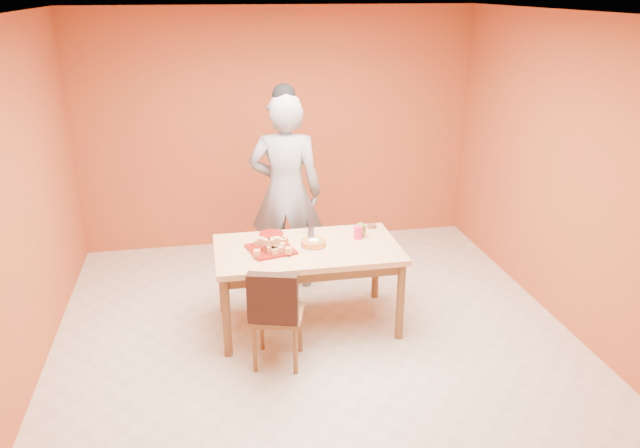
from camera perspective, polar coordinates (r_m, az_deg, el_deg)
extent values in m
plane|color=beige|center=(5.41, -0.03, -11.29)|extent=(5.00, 5.00, 0.00)
plane|color=silver|center=(4.58, -0.04, 18.61)|extent=(5.00, 5.00, 0.00)
plane|color=#BC472B|center=(7.21, -3.84, 8.62)|extent=(4.50, 0.00, 4.50)
plane|color=#BC472B|center=(4.95, -26.56, 0.55)|extent=(0.00, 5.00, 5.00)
plane|color=#BC472B|center=(5.68, 22.91, 3.57)|extent=(0.00, 5.00, 5.00)
cube|color=#DFAB75|center=(5.44, -1.17, -2.36)|extent=(1.60, 0.90, 0.05)
cube|color=brown|center=(5.47, -1.16, -3.08)|extent=(1.48, 0.78, 0.10)
cylinder|color=brown|center=(5.19, -8.54, -8.49)|extent=(0.07, 0.07, 0.71)
cylinder|color=brown|center=(5.89, -8.94, -4.79)|extent=(0.07, 0.07, 0.71)
cylinder|color=brown|center=(5.43, 7.36, -7.05)|extent=(0.07, 0.07, 0.71)
cylinder|color=brown|center=(6.09, 5.11, -3.68)|extent=(0.07, 0.07, 0.71)
imported|color=gray|center=(6.14, -3.15, 2.87)|extent=(0.80, 0.61, 1.97)
cube|color=maroon|center=(5.37, -4.52, -2.31)|extent=(0.44, 0.44, 0.02)
cylinder|color=maroon|center=(5.71, -4.46, -0.90)|extent=(0.29, 0.29, 0.01)
cylinder|color=white|center=(5.42, -0.59, -2.08)|extent=(0.28, 0.28, 0.01)
cylinder|color=#C07F31|center=(5.41, -0.59, -1.77)|extent=(0.25, 0.25, 0.05)
cube|color=silver|center=(5.56, -0.83, -0.75)|extent=(0.10, 0.28, 0.01)
ellipsoid|color=olive|center=(5.65, 3.74, -0.49)|extent=(0.11, 0.09, 0.13)
cylinder|color=#D62055|center=(5.60, 3.50, -0.78)|extent=(0.10, 0.10, 0.11)
cylinder|color=#381E0F|center=(5.88, 4.74, -0.18)|extent=(0.12, 0.12, 0.03)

